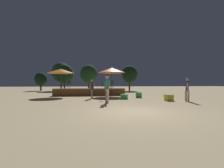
{
  "coord_description": "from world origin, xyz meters",
  "views": [
    {
      "loc": [
        -2.03,
        -6.67,
        1.3
      ],
      "look_at": [
        0.0,
        7.48,
        1.26
      ],
      "focal_mm": 24.0,
      "sensor_mm": 36.0,
      "label": 1
    }
  ],
  "objects_px": {
    "person_0": "(92,88)",
    "bistro_chair_0": "(69,83)",
    "person_2": "(107,88)",
    "patio_umbrella_1": "(61,71)",
    "background_tree_1": "(41,79)",
    "person_1": "(187,89)",
    "background_tree_2": "(89,74)",
    "patio_umbrella_0": "(112,70)",
    "background_tree_4": "(61,72)",
    "cube_seat_2": "(169,98)",
    "bistro_chair_2": "(103,83)",
    "frisbee_disc": "(101,101)",
    "cube_seat_0": "(139,95)",
    "background_tree_0": "(64,74)",
    "background_tree_3": "(129,74)",
    "bistro_chair_1": "(112,83)",
    "cube_seat_1": "(124,97)"
  },
  "relations": [
    {
      "from": "person_1",
      "to": "background_tree_4",
      "type": "height_order",
      "value": "background_tree_4"
    },
    {
      "from": "cube_seat_0",
      "to": "bistro_chair_0",
      "type": "relative_size",
      "value": 0.75
    },
    {
      "from": "background_tree_4",
      "to": "patio_umbrella_1",
      "type": "bearing_deg",
      "value": -79.46
    },
    {
      "from": "person_2",
      "to": "patio_umbrella_1",
      "type": "bearing_deg",
      "value": 84.01
    },
    {
      "from": "patio_umbrella_0",
      "to": "bistro_chair_1",
      "type": "relative_size",
      "value": 3.43
    },
    {
      "from": "cube_seat_0",
      "to": "frisbee_disc",
      "type": "height_order",
      "value": "cube_seat_0"
    },
    {
      "from": "frisbee_disc",
      "to": "background_tree_3",
      "type": "xyz_separation_m",
      "value": [
        6.15,
        15.33,
        2.94
      ]
    },
    {
      "from": "background_tree_4",
      "to": "background_tree_2",
      "type": "bearing_deg",
      "value": -30.74
    },
    {
      "from": "background_tree_4",
      "to": "bistro_chair_0",
      "type": "bearing_deg",
      "value": -75.23
    },
    {
      "from": "cube_seat_2",
      "to": "bistro_chair_1",
      "type": "height_order",
      "value": "bistro_chair_1"
    },
    {
      "from": "background_tree_1",
      "to": "patio_umbrella_0",
      "type": "bearing_deg",
      "value": -48.66
    },
    {
      "from": "person_0",
      "to": "background_tree_0",
      "type": "bearing_deg",
      "value": -163.8
    },
    {
      "from": "person_0",
      "to": "cube_seat_2",
      "type": "bearing_deg",
      "value": 64.34
    },
    {
      "from": "cube_seat_0",
      "to": "person_1",
      "type": "xyz_separation_m",
      "value": [
        2.52,
        -3.49,
        0.68
      ]
    },
    {
      "from": "cube_seat_2",
      "to": "bistro_chair_2",
      "type": "xyz_separation_m",
      "value": [
        -4.43,
        7.51,
        1.12
      ]
    },
    {
      "from": "person_1",
      "to": "background_tree_2",
      "type": "relative_size",
      "value": 0.38
    },
    {
      "from": "background_tree_4",
      "to": "cube_seat_2",
      "type": "bearing_deg",
      "value": -57.94
    },
    {
      "from": "cube_seat_1",
      "to": "background_tree_1",
      "type": "xyz_separation_m",
      "value": [
        -11.71,
        16.09,
        1.91
      ]
    },
    {
      "from": "patio_umbrella_0",
      "to": "bistro_chair_0",
      "type": "distance_m",
      "value": 5.08
    },
    {
      "from": "person_0",
      "to": "background_tree_2",
      "type": "xyz_separation_m",
      "value": [
        -0.4,
        12.44,
        1.99
      ]
    },
    {
      "from": "cube_seat_2",
      "to": "frisbee_disc",
      "type": "relative_size",
      "value": 2.34
    },
    {
      "from": "background_tree_1",
      "to": "background_tree_3",
      "type": "xyz_separation_m",
      "value": [
        15.79,
        -2.36,
        0.84
      ]
    },
    {
      "from": "patio_umbrella_1",
      "to": "cube_seat_2",
      "type": "distance_m",
      "value": 10.48
    },
    {
      "from": "background_tree_1",
      "to": "background_tree_2",
      "type": "distance_m",
      "value": 9.09
    },
    {
      "from": "bistro_chair_2",
      "to": "frisbee_disc",
      "type": "relative_size",
      "value": 3.88
    },
    {
      "from": "cube_seat_0",
      "to": "background_tree_0",
      "type": "relative_size",
      "value": 0.14
    },
    {
      "from": "cube_seat_0",
      "to": "person_2",
      "type": "bearing_deg",
      "value": -134.08
    },
    {
      "from": "background_tree_3",
      "to": "background_tree_4",
      "type": "relative_size",
      "value": 0.87
    },
    {
      "from": "person_0",
      "to": "person_2",
      "type": "bearing_deg",
      "value": 15.67
    },
    {
      "from": "bistro_chair_1",
      "to": "background_tree_1",
      "type": "height_order",
      "value": "background_tree_1"
    },
    {
      "from": "bistro_chair_0",
      "to": "frisbee_disc",
      "type": "bearing_deg",
      "value": 88.18
    },
    {
      "from": "person_1",
      "to": "frisbee_disc",
      "type": "relative_size",
      "value": 7.33
    },
    {
      "from": "person_2",
      "to": "frisbee_disc",
      "type": "xyz_separation_m",
      "value": [
        -0.35,
        0.77,
        -1.01
      ]
    },
    {
      "from": "patio_umbrella_0",
      "to": "frisbee_disc",
      "type": "bearing_deg",
      "value": -106.37
    },
    {
      "from": "background_tree_3",
      "to": "background_tree_0",
      "type": "bearing_deg",
      "value": 173.15
    },
    {
      "from": "patio_umbrella_1",
      "to": "bistro_chair_2",
      "type": "bearing_deg",
      "value": 28.78
    },
    {
      "from": "patio_umbrella_0",
      "to": "person_1",
      "type": "distance_m",
      "value": 7.74
    },
    {
      "from": "person_0",
      "to": "bistro_chair_2",
      "type": "xyz_separation_m",
      "value": [
        1.36,
        4.97,
        0.45
      ]
    },
    {
      "from": "cube_seat_2",
      "to": "background_tree_1",
      "type": "bearing_deg",
      "value": 129.6
    },
    {
      "from": "person_1",
      "to": "background_tree_1",
      "type": "distance_m",
      "value": 24.39
    },
    {
      "from": "frisbee_disc",
      "to": "background_tree_0",
      "type": "bearing_deg",
      "value": 107.79
    },
    {
      "from": "background_tree_0",
      "to": "person_2",
      "type": "bearing_deg",
      "value": -71.91
    },
    {
      "from": "person_1",
      "to": "person_2",
      "type": "height_order",
      "value": "person_2"
    },
    {
      "from": "person_0",
      "to": "bistro_chair_0",
      "type": "relative_size",
      "value": 1.85
    },
    {
      "from": "person_2",
      "to": "bistro_chair_0",
      "type": "height_order",
      "value": "person_2"
    },
    {
      "from": "patio_umbrella_1",
      "to": "frisbee_disc",
      "type": "height_order",
      "value": "patio_umbrella_1"
    },
    {
      "from": "patio_umbrella_0",
      "to": "patio_umbrella_1",
      "type": "height_order",
      "value": "patio_umbrella_0"
    },
    {
      "from": "patio_umbrella_1",
      "to": "background_tree_1",
      "type": "height_order",
      "value": "background_tree_1"
    },
    {
      "from": "person_0",
      "to": "person_1",
      "type": "xyz_separation_m",
      "value": [
        6.88,
        -3.15,
        0.03
      ]
    },
    {
      "from": "patio_umbrella_0",
      "to": "background_tree_4",
      "type": "bearing_deg",
      "value": 120.8
    }
  ]
}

